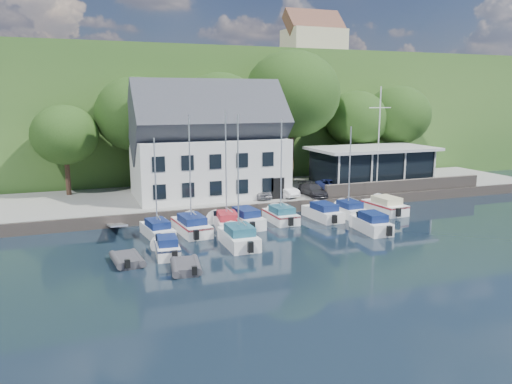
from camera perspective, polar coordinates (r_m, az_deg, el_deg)
ground at (r=36.97m, az=12.27°, el=-5.78°), size 180.00×180.00×0.00m
quay at (r=51.97m, az=1.85°, el=-0.18°), size 60.00×13.00×1.00m
quay_face at (r=46.16m, az=4.92°, el=-1.61°), size 60.00×0.30×1.00m
hillside at (r=93.74m, az=-8.67°, el=9.22°), size 160.00×75.00×16.00m
field_patch at (r=103.54m, az=-5.29°, el=13.95°), size 50.00×30.00×0.30m
farmhouse at (r=92.10m, az=6.61°, el=16.78°), size 10.40×7.00×8.20m
harbor_building at (r=48.08m, az=-5.42°, el=4.73°), size 14.40×8.20×8.70m
club_pavilion at (r=55.39m, az=13.06°, el=2.90°), size 13.20×7.20×4.10m
seawall at (r=52.48m, az=16.67°, el=0.70°), size 18.00×0.50×1.20m
gangway at (r=40.14m, az=-15.64°, el=-4.61°), size 1.20×6.00×1.40m
car_silver at (r=47.09m, az=0.33°, el=0.04°), size 1.65×3.61×1.20m
car_white at (r=47.95m, az=3.02°, el=0.27°), size 2.36×4.13×1.29m
car_dgrey at (r=48.48m, az=6.52°, el=0.26°), size 1.70×4.04×1.17m
car_blue at (r=50.76m, az=8.73°, el=0.77°), size 1.59×3.87×1.31m
flagpole at (r=51.83m, az=13.85°, el=5.87°), size 2.51×0.20×10.44m
tree_0 at (r=51.48m, az=-20.90°, el=4.47°), size 6.36×6.36×8.69m
tree_1 at (r=52.52m, az=-13.37°, el=6.51°), size 8.38×8.38×11.46m
tree_2 at (r=53.63m, az=-4.16°, el=7.15°), size 8.78×8.78×12.00m
tree_3 at (r=56.05m, az=4.14°, el=8.57°), size 10.59×10.59×14.47m
tree_4 at (r=60.93m, az=11.32°, el=6.53°), size 7.43×7.43×10.16m
tree_5 at (r=63.44m, az=15.82°, el=6.77°), size 7.88×7.88×10.76m
boat_r1_0 at (r=37.66m, az=-11.41°, el=1.06°), size 2.54×6.06×8.32m
boat_r1_1 at (r=38.23m, az=-7.54°, el=1.83°), size 2.72×6.88×8.98m
boat_r1_2 at (r=39.32m, az=-3.44°, el=1.80°), size 2.73×6.26×8.51m
boat_r1_3 at (r=40.86m, az=-1.26°, el=-2.84°), size 2.58×6.58×1.51m
boat_r1_4 at (r=41.51m, az=2.89°, el=2.29°), size 2.14×5.60×8.52m
boat_r1_5 at (r=43.49m, az=7.63°, el=-2.15°), size 2.43×6.30×1.44m
boat_r1_6 at (r=44.25m, az=10.65°, el=2.66°), size 2.24×5.50×8.54m
boat_r1_7 at (r=46.83m, az=14.49°, el=-1.40°), size 2.87×6.39×1.55m
boat_r2_0 at (r=33.84m, az=-10.14°, el=-6.06°), size 2.01×4.82×1.35m
boat_r2_1 at (r=34.55m, az=-2.06°, el=1.37°), size 2.26×6.26×9.46m
boat_r2_3 at (r=40.16m, az=13.01°, el=-3.33°), size 2.26×5.94×1.56m
dinghy_0 at (r=32.88m, az=-14.53°, el=-7.32°), size 2.11×3.23×0.72m
dinghy_1 at (r=30.89m, az=-8.06°, el=-8.27°), size 2.27×3.30×0.72m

